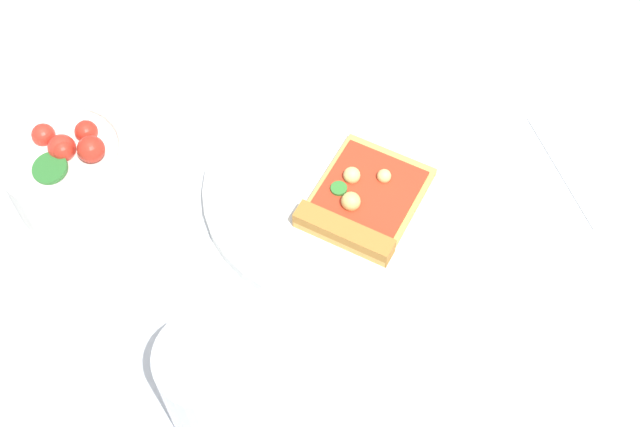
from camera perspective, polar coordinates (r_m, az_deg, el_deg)
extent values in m
plane|color=silver|center=(0.83, -0.56, 2.78)|extent=(2.40, 2.40, 0.00)
cylinder|color=silver|center=(0.81, 0.95, 1.58)|extent=(0.25, 0.25, 0.01)
cube|color=#E5B256|center=(0.79, 3.17, 1.09)|extent=(0.15, 0.15, 0.01)
cube|color=#B77A33|center=(0.76, 1.61, -1.33)|extent=(0.08, 0.08, 0.02)
cube|color=red|center=(0.79, 3.19, 1.31)|extent=(0.13, 0.13, 0.00)
sphere|color=#F2D87F|center=(0.79, 2.17, 2.60)|extent=(0.02, 0.02, 0.02)
sphere|color=#EAD172|center=(0.78, 2.10, 0.82)|extent=(0.02, 0.02, 0.02)
cylinder|color=#388433|center=(0.79, 1.28, 1.70)|extent=(0.02, 0.02, 0.00)
sphere|color=#F2D87F|center=(0.79, 4.35, 2.54)|extent=(0.01, 0.01, 0.01)
cylinder|color=white|center=(0.82, -16.44, 2.62)|extent=(0.12, 0.12, 0.06)
torus|color=white|center=(0.80, -17.02, 4.05)|extent=(0.12, 0.12, 0.01)
sphere|color=red|center=(0.79, -17.03, 4.24)|extent=(0.03, 0.03, 0.03)
sphere|color=red|center=(0.80, -15.51, 5.35)|extent=(0.02, 0.02, 0.02)
sphere|color=red|center=(0.81, -18.17, 5.06)|extent=(0.02, 0.02, 0.02)
sphere|color=red|center=(0.79, -16.97, 4.14)|extent=(0.02, 0.02, 0.02)
sphere|color=red|center=(0.78, -15.20, 4.21)|extent=(0.02, 0.02, 0.02)
cylinder|color=#2D722D|center=(0.79, -17.78, 2.93)|extent=(0.04, 0.04, 0.01)
cylinder|color=silver|center=(0.67, -7.17, -11.42)|extent=(0.08, 0.08, 0.11)
cylinder|color=#592D0F|center=(0.68, -7.08, -11.71)|extent=(0.07, 0.07, 0.09)
cube|color=white|center=(0.64, -6.64, -11.68)|extent=(0.03, 0.03, 0.02)
cube|color=white|center=(0.65, -6.09, -10.02)|extent=(0.02, 0.02, 0.02)
cube|color=white|center=(0.89, 19.75, 3.84)|extent=(0.15, 0.15, 0.00)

